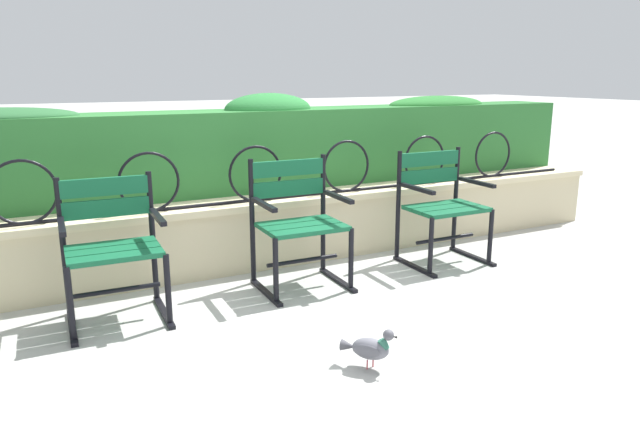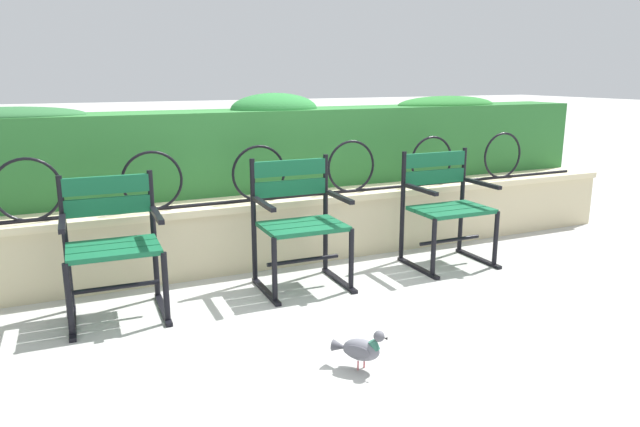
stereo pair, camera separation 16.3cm
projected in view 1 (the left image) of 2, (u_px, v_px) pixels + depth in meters
The scene contains 8 objects.
ground_plane at pixel (326, 296), 3.90m from camera, with size 60.00×60.00×0.00m, color #ADADA8.
stone_wall at pixel (276, 229), 4.57m from camera, with size 6.42×0.41×0.52m.
iron_arch_fence at pixel (259, 177), 4.33m from camera, with size 5.90×0.02×0.42m.
hedge_row at pixel (257, 145), 4.81m from camera, with size 6.29×0.51×0.78m.
park_chair_left at pixel (112, 245), 3.46m from camera, with size 0.58×0.54×0.86m.
park_chair_centre at pixel (298, 220), 4.01m from camera, with size 0.60×0.53×0.89m.
park_chair_right at pixel (440, 203), 4.55m from camera, with size 0.61×0.52×0.87m.
pigeon_near_chairs at pixel (370, 347), 2.92m from camera, with size 0.23×0.24×0.22m.
Camera 1 is at (-1.71, -3.24, 1.44)m, focal length 32.73 mm.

